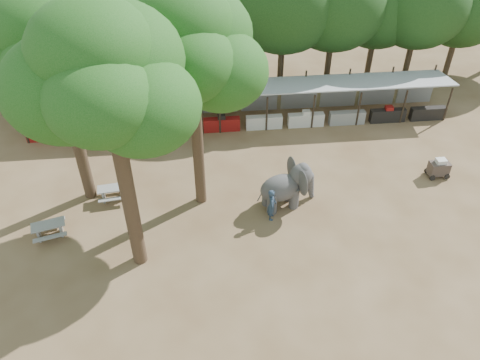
{
  "coord_description": "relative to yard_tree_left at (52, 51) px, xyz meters",
  "views": [
    {
      "loc": [
        -2.87,
        -13.3,
        16.56
      ],
      "look_at": [
        -1.0,
        5.0,
        2.0
      ],
      "focal_mm": 35.0,
      "sensor_mm": 36.0,
      "label": 1
    }
  ],
  "objects": [
    {
      "name": "ground",
      "position": [
        9.13,
        -7.19,
        -8.2
      ],
      "size": [
        100.0,
        100.0,
        0.0
      ],
      "primitive_type": "plane",
      "color": "brown",
      "rests_on": "ground"
    },
    {
      "name": "vendor_stalls",
      "position": [
        9.13,
        6.65,
        -7.02
      ],
      "size": [
        28.0,
        2.99,
        2.8
      ],
      "color": "#9DA0A5",
      "rests_on": "ground"
    },
    {
      "name": "yard_tree_left",
      "position": [
        0.0,
        0.0,
        0.0
      ],
      "size": [
        7.1,
        6.9,
        11.02
      ],
      "color": "#332316",
      "rests_on": "ground"
    },
    {
      "name": "yard_tree_center",
      "position": [
        3.0,
        -5.0,
        1.01
      ],
      "size": [
        7.1,
        6.9,
        12.04
      ],
      "color": "#332316",
      "rests_on": "ground"
    },
    {
      "name": "yard_tree_back",
      "position": [
        6.0,
        -1.0,
        0.34
      ],
      "size": [
        7.1,
        6.9,
        11.36
      ],
      "color": "#332316",
      "rests_on": "ground"
    },
    {
      "name": "backdrop_trees",
      "position": [
        9.13,
        11.81,
        -2.69
      ],
      "size": [
        46.46,
        5.95,
        8.33
      ],
      "color": "#332316",
      "rests_on": "ground"
    },
    {
      "name": "elephant",
      "position": [
        10.66,
        -1.95,
        -6.98
      ],
      "size": [
        3.3,
        2.43,
        2.45
      ],
      "rotation": [
        0.0,
        0.0,
        0.24
      ],
      "color": "#3E3C3C",
      "rests_on": "ground"
    },
    {
      "name": "handler",
      "position": [
        9.67,
        -2.98,
        -7.29
      ],
      "size": [
        0.55,
        0.73,
        1.82
      ],
      "primitive_type": "imported",
      "rotation": [
        0.0,
        0.0,
        1.38
      ],
      "color": "#26384C",
      "rests_on": "ground"
    },
    {
      "name": "picnic_table_near",
      "position": [
        -1.38,
        -3.16,
        -7.69
      ],
      "size": [
        1.89,
        1.78,
        0.79
      ],
      "rotation": [
        0.0,
        0.0,
        0.26
      ],
      "color": "gray",
      "rests_on": "ground"
    },
    {
      "name": "picnic_table_far",
      "position": [
        1.41,
        -0.59,
        -7.7
      ],
      "size": [
        1.69,
        1.55,
        0.76
      ],
      "rotation": [
        0.0,
        0.0,
        0.12
      ],
      "color": "gray",
      "rests_on": "ground"
    },
    {
      "name": "cart_back",
      "position": [
        19.71,
        -0.45,
        -7.62
      ],
      "size": [
        1.23,
        0.83,
        1.18
      ],
      "rotation": [
        0.0,
        0.0,
        0.03
      ],
      "color": "#372C27",
      "rests_on": "ground"
    }
  ]
}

